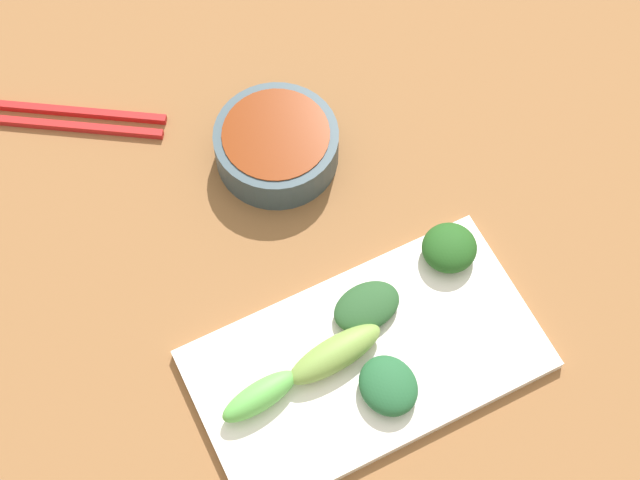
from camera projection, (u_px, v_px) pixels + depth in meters
The scene contains 9 objects.
tabletop at pixel (322, 242), 0.94m from camera, with size 2.10×2.10×0.02m, color brown.
sauce_bowl at pixel (278, 144), 0.96m from camera, with size 0.12×0.12×0.04m.
serving_plate at pixel (366, 360), 0.87m from camera, with size 0.17×0.31×0.01m, color white.
broccoli_stalk_0 at pixel (260, 396), 0.84m from camera, with size 0.03×0.08×0.03m, color #60BA50.
broccoli_leafy_1 at pixel (449, 248), 0.90m from camera, with size 0.05×0.05×0.03m, color #20511C.
broccoli_leafy_2 at pixel (368, 306), 0.88m from camera, with size 0.05×0.06×0.02m, color #265028.
broccoli_leafy_3 at pixel (388, 386), 0.84m from camera, with size 0.06×0.05×0.02m, color #235C34.
broccoli_stalk_4 at pixel (335, 354), 0.86m from camera, with size 0.03×0.09×0.03m, color #7A9F46.
chopsticks at pixel (55, 117), 0.99m from camera, with size 0.15×0.21×0.01m.
Camera 1 is at (0.37, -0.19, 0.86)m, focal length 53.94 mm.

